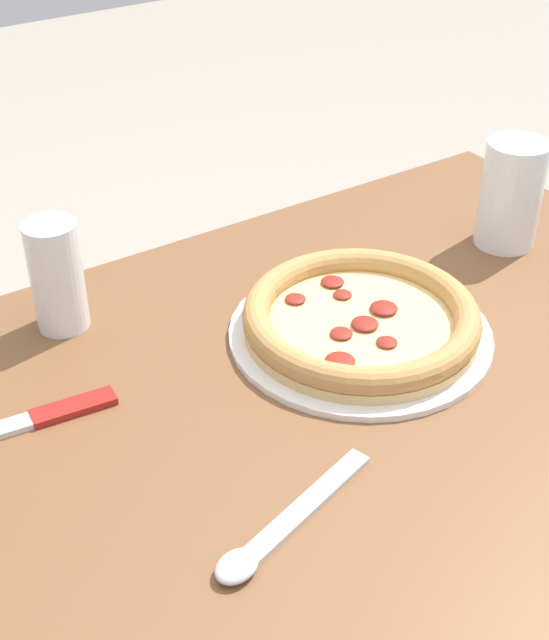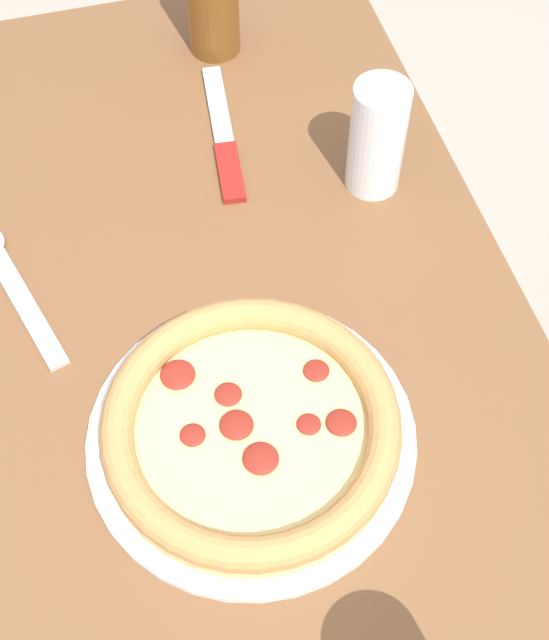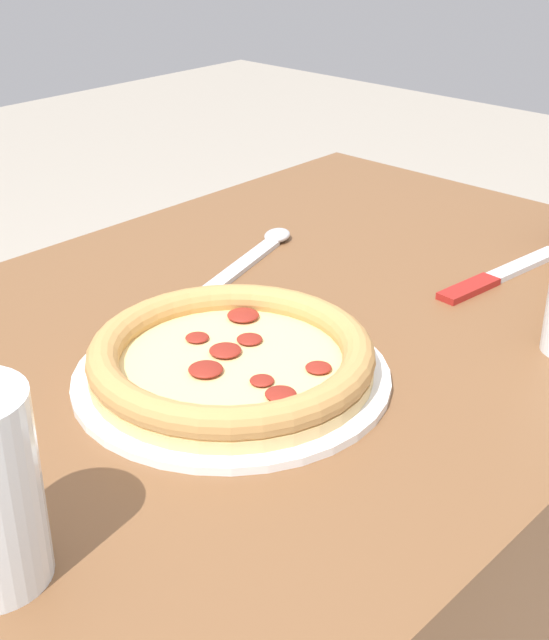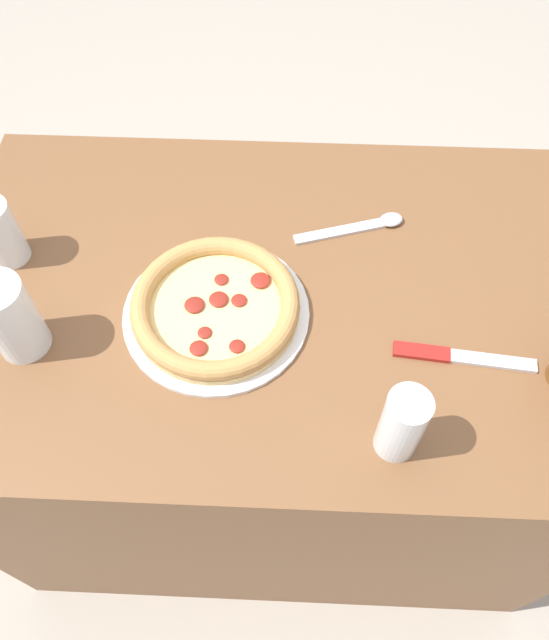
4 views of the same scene
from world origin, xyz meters
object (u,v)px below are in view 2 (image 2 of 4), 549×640
at_px(spoon, 7,273).
at_px(pizza_salami, 251,428).
at_px(knife, 224,138).
at_px(glass_red_wine, 377,140).

bearing_deg(spoon, pizza_salami, -141.48).
distance_m(knife, spoon, 0.29).
bearing_deg(knife, pizza_salami, 170.41).
distance_m(pizza_salami, spoon, 0.32).
relative_size(pizza_salami, glass_red_wine, 2.26).
xyz_separation_m(glass_red_wine, knife, (0.11, 0.14, -0.06)).
xyz_separation_m(pizza_salami, knife, (0.38, -0.06, -0.02)).
bearing_deg(glass_red_wine, spoon, 93.74).
bearing_deg(glass_red_wine, pizza_salami, 142.69).
distance_m(pizza_salami, knife, 0.39).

